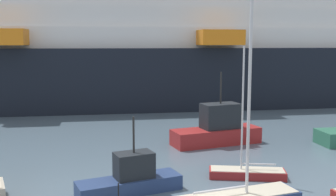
{
  "coord_description": "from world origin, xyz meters",
  "views": [
    {
      "loc": [
        -5.02,
        -15.19,
        7.55
      ],
      "look_at": [
        0.0,
        15.85,
        3.21
      ],
      "focal_mm": 43.03,
      "sensor_mm": 36.0,
      "label": 1
    }
  ],
  "objects_px": {
    "fishing_boat_0": "(217,129)",
    "sailboat_2": "(247,172)",
    "fishing_boat_1": "(131,179)",
    "cruise_ship": "(112,46)"
  },
  "relations": [
    {
      "from": "fishing_boat_1",
      "to": "fishing_boat_0",
      "type": "bearing_deg",
      "value": 35.58
    },
    {
      "from": "fishing_boat_1",
      "to": "cruise_ship",
      "type": "distance_m",
      "value": 32.26
    },
    {
      "from": "sailboat_2",
      "to": "fishing_boat_0",
      "type": "distance_m",
      "value": 7.73
    },
    {
      "from": "cruise_ship",
      "to": "fishing_boat_1",
      "type": "bearing_deg",
      "value": -89.57
    },
    {
      "from": "fishing_boat_0",
      "to": "fishing_boat_1",
      "type": "distance_m",
      "value": 11.36
    },
    {
      "from": "fishing_boat_0",
      "to": "fishing_boat_1",
      "type": "bearing_deg",
      "value": -141.0
    },
    {
      "from": "fishing_boat_1",
      "to": "cruise_ship",
      "type": "xyz_separation_m",
      "value": [
        -0.07,
        31.61,
        6.46
      ]
    },
    {
      "from": "fishing_boat_1",
      "to": "sailboat_2",
      "type": "bearing_deg",
      "value": -5.53
    },
    {
      "from": "sailboat_2",
      "to": "fishing_boat_1",
      "type": "bearing_deg",
      "value": 24.82
    },
    {
      "from": "fishing_boat_0",
      "to": "sailboat_2",
      "type": "bearing_deg",
      "value": -105.96
    }
  ]
}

